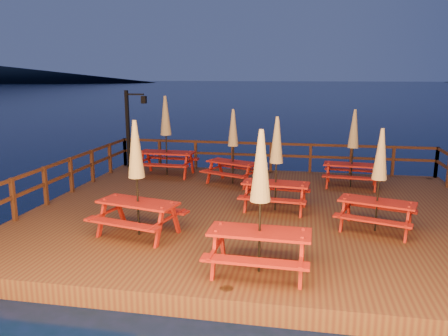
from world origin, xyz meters
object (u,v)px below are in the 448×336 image
Objects in this scene: picnic_table_0 at (353,147)px; picnic_table_2 at (166,135)px; lamp_post at (131,122)px; picnic_table_1 at (137,177)px.

picnic_table_2 reaches higher than picnic_table_0.
lamp_post is 1.19× the size of picnic_table_0.
picnic_table_1 is at bearing -67.01° from lamp_post.
picnic_table_2 reaches higher than picnic_table_1.
picnic_table_0 is (8.15, -1.59, -0.49)m from lamp_post.
picnic_table_1 is 0.92× the size of picnic_table_2.
picnic_table_0 is at bearing -2.61° from picnic_table_2.
picnic_table_0 is 7.49m from picnic_table_1.
lamp_post is 1.14× the size of picnic_table_1.
picnic_table_1 is at bearing -127.70° from picnic_table_0.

